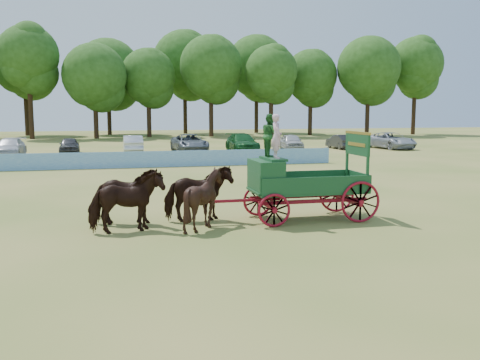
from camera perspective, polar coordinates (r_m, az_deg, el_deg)
name	(u,v)px	position (r m, az deg, el deg)	size (l,w,h in m)	color
ground	(206,225)	(17.60, -3.66, -4.78)	(160.00, 160.00, 0.00)	#A68B4B
horse_lead_left	(126,202)	(16.67, -12.03, -2.32)	(1.02, 2.24, 1.89)	black
horse_lead_right	(125,196)	(17.76, -12.15, -1.72)	(1.02, 2.24, 1.89)	black
horse_wheel_left	(204,199)	(16.91, -3.87, -2.03)	(1.53, 1.72, 1.89)	black
horse_wheel_right	(198,194)	(17.98, -4.48, -1.46)	(1.02, 2.24, 1.89)	black
farm_dray	(288,174)	(18.10, 5.13, 0.60)	(6.00, 2.00, 3.60)	maroon
sponsor_banner	(141,159)	(35.14, -10.47, 2.17)	(26.00, 0.08, 1.05)	#2269B8
parked_cars	(142,144)	(46.95, -10.45, 3.78)	(51.87, 7.02, 1.58)	silver
treeline	(112,66)	(77.23, -13.47, 11.73)	(93.10, 23.08, 15.76)	#382314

